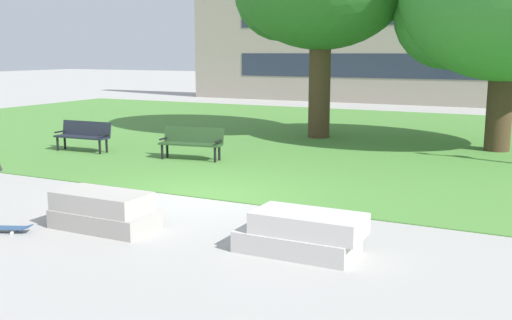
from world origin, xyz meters
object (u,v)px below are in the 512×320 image
object	(u,v)px
park_bench_near_right	(192,141)
park_bench_near_left	(84,134)
concrete_block_center	(103,211)
skateboard	(2,228)
concrete_block_left	(302,234)

from	to	relation	value
park_bench_near_right	park_bench_near_left	bearing A→B (deg)	-175.73
concrete_block_center	park_bench_near_left	size ratio (longest dim) A/B	0.99
park_bench_near_left	park_bench_near_right	distance (m)	3.72
skateboard	park_bench_near_left	distance (m)	8.37
concrete_block_center	park_bench_near_left	bearing A→B (deg)	134.46
skateboard	park_bench_near_left	xyz separation A→B (m)	(-4.56, 7.01, 0.45)
concrete_block_center	park_bench_near_right	bearing A→B (deg)	109.34
park_bench_near_right	concrete_block_left	bearing A→B (deg)	-46.05
concrete_block_center	skateboard	bearing A→B (deg)	-144.36
concrete_block_left	park_bench_near_right	world-z (taller)	park_bench_near_right
concrete_block_center	park_bench_near_left	world-z (taller)	park_bench_near_left
concrete_block_center	park_bench_near_left	xyz separation A→B (m)	(-5.92, 6.03, 0.23)
concrete_block_center	park_bench_near_right	world-z (taller)	park_bench_near_right
concrete_block_left	park_bench_near_right	xyz separation A→B (m)	(-5.77, 5.99, 0.23)
skateboard	park_bench_near_right	bearing A→B (deg)	96.67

